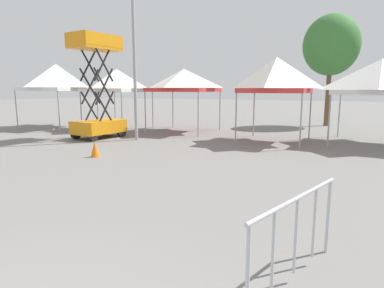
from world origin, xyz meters
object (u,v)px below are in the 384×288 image
scissor_lift (98,109)px  light_pole_near_lift (133,14)px  canopy_tent_behind_right (381,77)px  tree_behind_tents_center (331,45)px  canopy_tent_behind_center (276,75)px  canopy_tent_right_of_center (117,81)px  canopy_tent_behind_left (184,80)px  canopy_tent_center (57,77)px  traffic_cone_lot_center (95,149)px  crowd_barrier_by_lift (296,222)px

scissor_lift → light_pole_near_lift: light_pole_near_lift is taller
canopy_tent_behind_right → light_pole_near_lift: size_ratio=0.37×
scissor_lift → tree_behind_tents_center: bearing=49.5°
canopy_tent_behind_center → tree_behind_tents_center: 8.35m
canopy_tent_right_of_center → scissor_lift: bearing=-64.6°
scissor_lift → light_pole_near_lift: size_ratio=0.48×
canopy_tent_behind_left → scissor_lift: 4.86m
scissor_lift → canopy_tent_behind_center: bearing=19.2°
canopy_tent_center → traffic_cone_lot_center: size_ratio=6.93×
light_pole_near_lift → crowd_barrier_by_lift: 12.70m
canopy_tent_center → canopy_tent_behind_left: (7.79, 1.63, -0.23)m
crowd_barrier_by_lift → traffic_cone_lot_center: crowd_barrier_by_lift is taller
canopy_tent_right_of_center → canopy_tent_behind_center: size_ratio=0.94×
canopy_tent_behind_right → canopy_tent_behind_left: bearing=179.8°
crowd_barrier_by_lift → tree_behind_tents_center: bearing=94.0°
canopy_tent_behind_left → traffic_cone_lot_center: canopy_tent_behind_left is taller
canopy_tent_behind_left → canopy_tent_behind_right: bearing=-0.2°
tree_behind_tents_center → crowd_barrier_by_lift: bearing=-86.0°
canopy_tent_behind_center → scissor_lift: size_ratio=0.77×
canopy_tent_center → crowd_barrier_by_lift: bearing=-33.0°
canopy_tent_behind_left → canopy_tent_behind_right: (9.17, -0.04, 0.03)m
tree_behind_tents_center → light_pole_near_lift: bearing=-124.8°
canopy_tent_behind_left → tree_behind_tents_center: size_ratio=0.49×
light_pole_near_lift → traffic_cone_lot_center: light_pole_near_lift is taller
canopy_tent_behind_left → tree_behind_tents_center: bearing=45.0°
crowd_barrier_by_lift → traffic_cone_lot_center: (-7.38, 4.47, -0.48)m
canopy_tent_behind_center → tree_behind_tents_center: bearing=79.7°
canopy_tent_right_of_center → light_pole_near_lift: light_pole_near_lift is taller
canopy_tent_right_of_center → canopy_tent_behind_center: 9.22m
canopy_tent_center → light_pole_near_lift: size_ratio=0.38×
tree_behind_tents_center → canopy_tent_behind_center: bearing=-100.3°
canopy_tent_center → canopy_tent_behind_center: canopy_tent_center is taller
scissor_lift → crowd_barrier_by_lift: bearing=-37.3°
canopy_tent_right_of_center → light_pole_near_lift: 5.31m
canopy_tent_right_of_center → scissor_lift: (1.56, -3.28, -1.40)m
canopy_tent_center → traffic_cone_lot_center: (8.35, -5.76, -2.71)m
light_pole_near_lift → canopy_tent_behind_right: bearing=20.4°
canopy_tent_behind_center → crowd_barrier_by_lift: 11.11m
crowd_barrier_by_lift → canopy_tent_behind_right: bearing=84.0°
crowd_barrier_by_lift → canopy_tent_right_of_center: bearing=136.9°
crowd_barrier_by_lift → traffic_cone_lot_center: 8.64m
canopy_tent_behind_left → crowd_barrier_by_lift: (7.94, -11.86, -2.00)m
canopy_tent_right_of_center → scissor_lift: size_ratio=0.73×
light_pole_near_lift → tree_behind_tents_center: (7.15, 10.29, -0.56)m
canopy_tent_behind_center → canopy_tent_behind_left: bearing=165.9°
canopy_tent_center → canopy_tent_right_of_center: (3.80, 0.94, -0.21)m
canopy_tent_right_of_center → traffic_cone_lot_center: canopy_tent_right_of_center is taller
canopy_tent_right_of_center → light_pole_near_lift: size_ratio=0.35×
tree_behind_tents_center → crowd_barrier_by_lift: 19.03m
tree_behind_tents_center → traffic_cone_lot_center: size_ratio=12.47×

